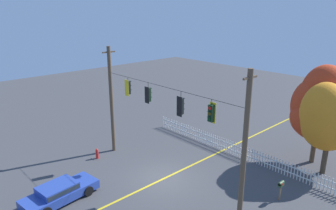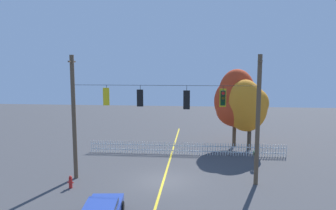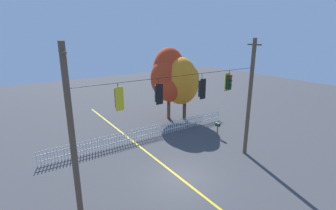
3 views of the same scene
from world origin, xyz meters
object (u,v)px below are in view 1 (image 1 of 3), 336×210
traffic_signal_southbound_primary (211,113)px  autumn_maple_near_fence (319,107)px  autumn_maple_mid (328,116)px  parked_car (59,192)px  traffic_signal_eastbound_side (148,95)px  fire_hydrant (97,154)px  traffic_signal_northbound_primary (181,106)px  traffic_signal_northbound_secondary (128,88)px  roadside_mailbox (281,185)px

traffic_signal_southbound_primary → autumn_maple_near_fence: size_ratio=0.19×
autumn_maple_mid → parked_car: (-9.26, -15.40, -3.59)m
traffic_signal_eastbound_side → traffic_signal_southbound_primary: size_ratio=1.01×
traffic_signal_eastbound_side → fire_hydrant: (-4.29, -1.78, -5.32)m
traffic_signal_eastbound_side → fire_hydrant: traffic_signal_eastbound_side is taller
traffic_signal_southbound_primary → traffic_signal_northbound_primary: bearing=-179.5°
traffic_signal_northbound_primary → autumn_maple_near_fence: autumn_maple_near_fence is taller
traffic_signal_northbound_primary → traffic_signal_northbound_secondary: bearing=180.0°
traffic_signal_southbound_primary → roadside_mailbox: (2.80, 3.48, -4.71)m
traffic_signal_northbound_primary → fire_hydrant: (-7.38, -1.78, -5.22)m
autumn_maple_mid → fire_hydrant: (-12.69, -10.78, -3.79)m
traffic_signal_eastbound_side → traffic_signal_northbound_primary: bearing=-0.0°
autumn_maple_mid → roadside_mailbox: autumn_maple_mid is taller
traffic_signal_southbound_primary → autumn_maple_mid: autumn_maple_mid is taller
autumn_maple_mid → traffic_signal_northbound_secondary: bearing=-139.9°
traffic_signal_northbound_secondary → fire_hydrant: (-1.99, -1.78, -5.39)m
traffic_signal_northbound_secondary → autumn_maple_near_fence: size_ratio=0.18×
fire_hydrant → roadside_mailbox: bearing=22.8°
traffic_signal_northbound_secondary → roadside_mailbox: (10.55, 3.50, -4.74)m
autumn_maple_near_fence → traffic_signal_northbound_secondary: bearing=-134.4°
traffic_signal_northbound_secondary → traffic_signal_southbound_primary: (7.74, 0.02, -0.03)m
autumn_maple_near_fence → parked_car: autumn_maple_near_fence is taller
traffic_signal_northbound_primary → traffic_signal_southbound_primary: bearing=0.5°
traffic_signal_northbound_secondary → traffic_signal_northbound_primary: 5.39m
traffic_signal_eastbound_side → parked_car: size_ratio=0.30×
fire_hydrant → traffic_signal_northbound_primary: bearing=13.6°
traffic_signal_northbound_primary → autumn_maple_near_fence: (4.29, 9.89, -1.20)m
traffic_signal_northbound_secondary → fire_hydrant: bearing=-138.2°
autumn_maple_mid → fire_hydrant: 17.08m
fire_hydrant → traffic_signal_eastbound_side: bearing=22.6°
autumn_maple_near_fence → parked_car: (-8.23, -16.29, -3.82)m
traffic_signal_southbound_primary → autumn_maple_mid: (2.95, 8.98, -1.57)m
traffic_signal_southbound_primary → parked_car: bearing=-134.5°
fire_hydrant → roadside_mailbox: 13.63m
autumn_maple_mid → fire_hydrant: bearing=-139.7°
parked_car → roadside_mailbox: roadside_mailbox is taller
traffic_signal_southbound_primary → autumn_maple_mid: bearing=71.8°
traffic_signal_southbound_primary → fire_hydrant: size_ratio=1.70×
traffic_signal_northbound_primary → autumn_maple_mid: size_ratio=0.24×
traffic_signal_eastbound_side → traffic_signal_southbound_primary: (5.45, 0.02, 0.05)m
autumn_maple_mid → parked_car: 18.32m
traffic_signal_eastbound_side → roadside_mailbox: size_ratio=1.08×
traffic_signal_northbound_secondary → roadside_mailbox: bearing=18.3°
traffic_signal_northbound_secondary → parked_car: size_ratio=0.29×
traffic_signal_northbound_primary → parked_car: (-3.94, -6.40, -5.02)m
parked_car → fire_hydrant: parked_car is taller
traffic_signal_northbound_secondary → traffic_signal_southbound_primary: 7.74m
traffic_signal_northbound_secondary → fire_hydrant: 6.02m
roadside_mailbox → traffic_signal_northbound_secondary: bearing=-161.7°
autumn_maple_mid → parked_car: bearing=-121.0°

